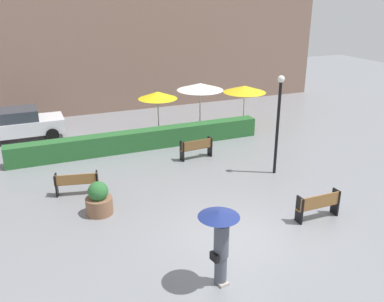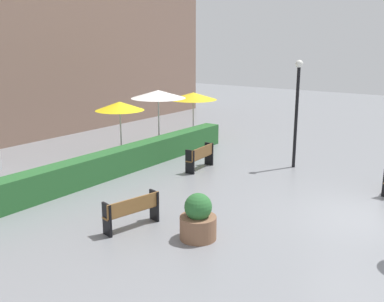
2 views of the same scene
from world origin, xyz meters
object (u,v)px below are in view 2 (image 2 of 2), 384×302
at_px(planter_pot, 198,219).
at_px(patio_umbrella_white, 158,94).
at_px(bench_back_row, 201,156).
at_px(bench_far_left, 132,210).
at_px(patio_umbrella_yellow, 120,106).
at_px(lamp_post, 297,103).
at_px(patio_umbrella_yellow_far, 193,96).

relative_size(planter_pot, patio_umbrella_white, 0.44).
xyz_separation_m(bench_back_row, bench_far_left, (-5.46, -1.64, -0.02)).
distance_m(bench_far_left, patio_umbrella_white, 8.93).
height_order(bench_back_row, patio_umbrella_yellow, patio_umbrella_yellow).
height_order(lamp_post, patio_umbrella_yellow_far, lamp_post).
bearing_deg(lamp_post, patio_umbrella_yellow_far, 72.60).
bearing_deg(patio_umbrella_white, lamp_post, -83.66).
bearing_deg(bench_back_row, planter_pot, -145.99).
relative_size(planter_pot, lamp_post, 0.29).
distance_m(planter_pot, patio_umbrella_yellow_far, 11.53).
bearing_deg(patio_umbrella_yellow_far, patio_umbrella_yellow, 178.06).
height_order(bench_back_row, lamp_post, lamp_post).
bearing_deg(planter_pot, patio_umbrella_white, 45.55).
xyz_separation_m(bench_far_left, patio_umbrella_white, (7.11, 5.04, 1.94)).
height_order(bench_back_row, patio_umbrella_white, patio_umbrella_white).
distance_m(bench_back_row, patio_umbrella_white, 4.24).
height_order(bench_back_row, planter_pot, planter_pot).
relative_size(patio_umbrella_yellow, patio_umbrella_white, 0.90).
xyz_separation_m(bench_back_row, patio_umbrella_yellow, (-0.60, 3.53, 1.65)).
distance_m(bench_far_left, patio_umbrella_yellow, 7.29).
height_order(bench_back_row, bench_far_left, bench_back_row).
bearing_deg(bench_back_row, patio_umbrella_yellow_far, 38.45).
height_order(planter_pot, lamp_post, lamp_post).
bearing_deg(patio_umbrella_yellow, bench_back_row, -80.35).
distance_m(patio_umbrella_yellow, patio_umbrella_yellow_far, 4.84).
bearing_deg(patio_umbrella_yellow, patio_umbrella_white, -3.21).
bearing_deg(patio_umbrella_white, bench_far_left, -144.67).
height_order(planter_pot, patio_umbrella_white, patio_umbrella_white).
bearing_deg(lamp_post, patio_umbrella_white, 96.34).
distance_m(patio_umbrella_yellow, patio_umbrella_white, 2.27).
relative_size(patio_umbrella_yellow, patio_umbrella_yellow_far, 1.02).
distance_m(lamp_post, patio_umbrella_yellow, 6.91).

